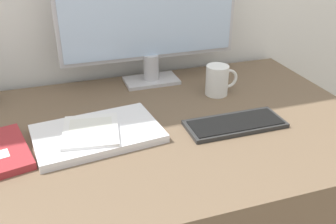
{
  "coord_description": "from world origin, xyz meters",
  "views": [
    {
      "loc": [
        -0.27,
        -0.75,
        1.23
      ],
      "look_at": [
        0.01,
        0.09,
        0.77
      ],
      "focal_mm": 40.0,
      "sensor_mm": 36.0,
      "label": 1
    }
  ],
  "objects": [
    {
      "name": "ereader",
      "position": [
        -0.19,
        0.12,
        0.74
      ],
      "size": [
        0.17,
        0.19,
        0.01
      ],
      "color": "white",
      "rests_on": "laptop"
    },
    {
      "name": "coffee_mug",
      "position": [
        0.24,
        0.27,
        0.76
      ],
      "size": [
        0.11,
        0.07,
        0.1
      ],
      "color": "white",
      "rests_on": "desk"
    },
    {
      "name": "monitor",
      "position": [
        0.06,
        0.44,
        0.96
      ],
      "size": [
        0.61,
        0.11,
        0.46
      ],
      "color": "#B7B7BC",
      "rests_on": "desk"
    },
    {
      "name": "keyboard",
      "position": [
        0.2,
        0.06,
        0.72
      ],
      "size": [
        0.28,
        0.12,
        0.01
      ],
      "color": "#282828",
      "rests_on": "desk"
    },
    {
      "name": "laptop",
      "position": [
        -0.18,
        0.12,
        0.72
      ],
      "size": [
        0.35,
        0.25,
        0.02
      ],
      "color": "silver",
      "rests_on": "desk"
    },
    {
      "name": "desk",
      "position": [
        0.0,
        0.14,
        0.35
      ],
      "size": [
        1.21,
        0.77,
        0.71
      ],
      "color": "brown",
      "rests_on": "ground_plane"
    }
  ]
}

